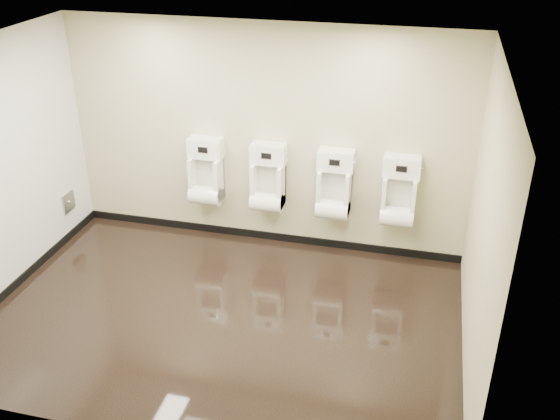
% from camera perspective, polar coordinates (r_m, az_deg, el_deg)
% --- Properties ---
extents(ground, '(5.00, 3.50, 0.00)m').
position_cam_1_polar(ground, '(6.83, -5.26, -9.69)').
color(ground, black).
rests_on(ground, ground).
extents(ceiling, '(5.00, 3.50, 0.00)m').
position_cam_1_polar(ceiling, '(5.61, -6.50, 13.80)').
color(ceiling, white).
extents(back_wall, '(5.00, 0.02, 2.80)m').
position_cam_1_polar(back_wall, '(7.62, -1.47, 6.59)').
color(back_wall, '#BCB78D').
rests_on(back_wall, ground).
extents(front_wall, '(5.00, 0.02, 2.80)m').
position_cam_1_polar(front_wall, '(4.72, -12.89, -8.33)').
color(front_wall, '#BCB78D').
rests_on(front_wall, ground).
extents(right_wall, '(0.02, 3.50, 2.80)m').
position_cam_1_polar(right_wall, '(5.81, 18.13, -1.80)').
color(right_wall, '#BCB78D').
rests_on(right_wall, ground).
extents(skirting_back, '(5.00, 0.02, 0.10)m').
position_cam_1_polar(skirting_back, '(8.19, -1.38, -2.31)').
color(skirting_back, black).
rests_on(skirting_back, ground).
extents(skirting_left, '(0.02, 3.50, 0.10)m').
position_cam_1_polar(skirting_left, '(7.87, -22.79, -6.04)').
color(skirting_left, black).
rests_on(skirting_left, ground).
extents(access_panel, '(0.04, 0.25, 0.25)m').
position_cam_1_polar(access_panel, '(8.49, -18.78, 0.71)').
color(access_panel, '#9E9EA3').
rests_on(access_panel, left_wall).
extents(urinal_0, '(0.44, 0.33, 0.83)m').
position_cam_1_polar(urinal_0, '(7.90, -6.77, 3.11)').
color(urinal_0, white).
rests_on(urinal_0, back_wall).
extents(urinal_1, '(0.44, 0.33, 0.83)m').
position_cam_1_polar(urinal_1, '(7.67, -1.12, 2.53)').
color(urinal_1, white).
rests_on(urinal_1, back_wall).
extents(urinal_2, '(0.44, 0.33, 0.83)m').
position_cam_1_polar(urinal_2, '(7.52, 4.96, 1.88)').
color(urinal_2, white).
rests_on(urinal_2, back_wall).
extents(urinal_3, '(0.44, 0.33, 0.83)m').
position_cam_1_polar(urinal_3, '(7.45, 10.83, 1.24)').
color(urinal_3, white).
rests_on(urinal_3, back_wall).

